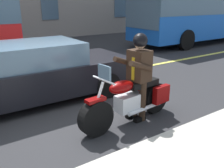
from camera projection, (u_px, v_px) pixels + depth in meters
name	position (u px, v px, depth m)	size (l,w,h in m)	color
ground_plane	(66.00, 112.00, 5.29)	(80.00, 80.00, 0.00)	#28282B
lane_center_stripe	(37.00, 87.00, 6.86)	(60.00, 0.16, 0.01)	#E5DB4C
motorcycle_main	(131.00, 100.00, 4.76)	(2.22, 0.72, 1.26)	black
rider_main	(139.00, 70.00, 4.69)	(0.66, 0.59, 1.74)	black
bus_far	(212.00, 9.00, 14.39)	(11.05, 2.70, 3.30)	blue
car_silver	(35.00, 72.00, 5.79)	(4.60, 1.92, 1.40)	black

